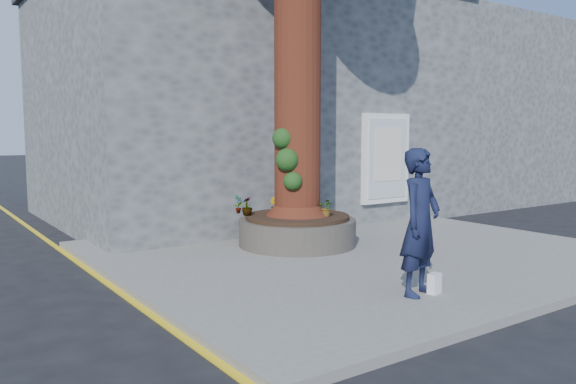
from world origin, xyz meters
TOP-DOWN VIEW (x-y plane):
  - ground at (0.00, 0.00)m, footprint 120.00×120.00m
  - pavement at (1.50, 1.00)m, footprint 9.00×8.00m
  - yellow_line at (-3.05, 1.00)m, footprint 0.10×30.00m
  - stone_shop at (2.50, 7.20)m, footprint 10.30×8.30m
  - neighbour_shop at (10.50, 7.20)m, footprint 6.00×8.00m
  - planter at (0.80, 2.00)m, footprint 2.30×2.30m
  - man at (0.16, -1.74)m, footprint 0.83×0.66m
  - woman at (1.15, 3.46)m, footprint 0.74×0.58m
  - shopping_bag at (0.37, -1.82)m, footprint 0.22×0.16m
  - plant_a at (-0.05, 2.85)m, footprint 0.23×0.19m
  - plant_b at (0.47, 2.32)m, footprint 0.22×0.23m
  - plant_c at (-0.05, 2.50)m, footprint 0.26×0.26m
  - plant_d at (1.13, 1.50)m, footprint 0.34×0.37m

SIDE VIEW (x-z plane):
  - ground at x=0.00m, z-range 0.00..0.00m
  - yellow_line at x=-3.05m, z-range 0.00..0.01m
  - pavement at x=1.50m, z-range 0.00..0.12m
  - shopping_bag at x=0.37m, z-range 0.12..0.40m
  - planter at x=0.80m, z-range 0.11..0.71m
  - woman at x=1.15m, z-range 0.12..1.64m
  - plant_d at x=1.13m, z-range 0.72..1.06m
  - plant_b at x=0.47m, z-range 0.72..1.06m
  - plant_c at x=-0.05m, z-range 0.72..1.08m
  - plant_a at x=-0.05m, z-range 0.72..1.09m
  - man at x=0.16m, z-range 0.12..2.12m
  - neighbour_shop at x=10.50m, z-range 0.00..6.00m
  - stone_shop at x=2.50m, z-range 0.01..6.31m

